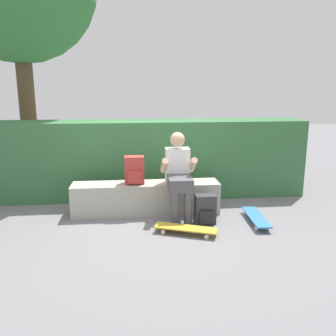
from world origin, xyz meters
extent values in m
plane|color=slate|center=(0.00, 0.00, 0.00)|extent=(24.00, 24.00, 0.00)
cube|color=#A5A393|center=(0.00, 0.33, 0.23)|extent=(2.15, 0.41, 0.46)
cube|color=white|center=(0.46, 0.27, 0.72)|extent=(0.34, 0.22, 0.52)
sphere|color=#D8AD84|center=(0.46, 0.27, 1.11)|extent=(0.21, 0.21, 0.21)
cube|color=#4C4C51|center=(0.46, -0.04, 0.55)|extent=(0.32, 0.40, 0.17)
cylinder|color=#4C4C51|center=(0.37, -0.19, 0.23)|extent=(0.11, 0.11, 0.46)
cylinder|color=#4C4C51|center=(0.55, -0.19, 0.23)|extent=(0.11, 0.11, 0.46)
cylinder|color=#D8AD84|center=(0.26, 0.13, 0.76)|extent=(0.09, 0.33, 0.27)
cylinder|color=#D8AD84|center=(0.66, 0.13, 0.76)|extent=(0.09, 0.33, 0.27)
cube|color=gold|center=(0.47, -0.50, 0.08)|extent=(0.82, 0.48, 0.02)
cylinder|color=silver|center=(0.76, -0.53, 0.03)|extent=(0.06, 0.05, 0.05)
cylinder|color=silver|center=(0.70, -0.67, 0.03)|extent=(0.06, 0.05, 0.05)
cylinder|color=silver|center=(0.24, -0.33, 0.03)|extent=(0.06, 0.05, 0.05)
cylinder|color=silver|center=(0.18, -0.46, 0.03)|extent=(0.06, 0.05, 0.05)
cube|color=teal|center=(1.50, -0.21, 0.08)|extent=(0.24, 0.81, 0.02)
cylinder|color=silver|center=(1.44, 0.08, 0.03)|extent=(0.03, 0.06, 0.05)
cylinder|color=silver|center=(1.59, 0.07, 0.03)|extent=(0.03, 0.06, 0.05)
cylinder|color=silver|center=(1.41, -0.48, 0.03)|extent=(0.03, 0.06, 0.05)
cylinder|color=silver|center=(1.56, -0.49, 0.03)|extent=(0.03, 0.06, 0.05)
cube|color=#B23833|center=(-0.16, 0.33, 0.66)|extent=(0.28, 0.18, 0.40)
cube|color=#B4332E|center=(-0.16, 0.22, 0.58)|extent=(0.20, 0.05, 0.18)
cube|color=#333338|center=(0.79, -0.14, 0.20)|extent=(0.28, 0.18, 0.40)
cube|color=#212526|center=(0.79, -0.26, 0.12)|extent=(0.20, 0.05, 0.18)
cube|color=#35693C|center=(-0.15, 1.21, 0.64)|extent=(5.71, 0.69, 1.29)
cylinder|color=brown|center=(-2.10, 2.20, 1.56)|extent=(0.29, 0.29, 3.13)
camera|label=1|loc=(-0.19, -4.70, 1.85)|focal=38.05mm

